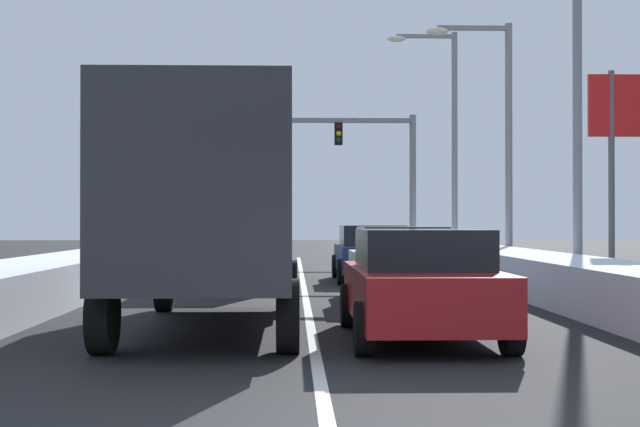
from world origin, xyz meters
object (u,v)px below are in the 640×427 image
at_px(street_lamp_right_mid, 496,123).
at_px(traffic_light_gantry, 326,149).
at_px(suv_tan_center_lane_second, 229,246).
at_px(box_truck_center_lane_nearest, 213,202).
at_px(street_lamp_right_near, 564,58).
at_px(sedan_green_center_lane_third, 252,248).
at_px(sedan_red_right_lane_nearest, 420,284).
at_px(street_lamp_right_far, 446,127).
at_px(sedan_silver_right_lane_second, 401,264).
at_px(sedan_navy_right_lane_third, 372,253).

bearing_deg(street_lamp_right_mid, traffic_light_gantry, 112.72).
height_order(suv_tan_center_lane_second, traffic_light_gantry, traffic_light_gantry).
distance_m(box_truck_center_lane_nearest, street_lamp_right_mid, 16.39).
distance_m(suv_tan_center_lane_second, street_lamp_right_near, 9.16).
xyz_separation_m(box_truck_center_lane_nearest, sedan_green_center_lane_third, (-0.09, 15.61, -1.14)).
distance_m(sedan_red_right_lane_nearest, sedan_green_center_lane_third, 17.05).
xyz_separation_m(box_truck_center_lane_nearest, street_lamp_right_far, (6.96, 20.89, 3.30)).
xyz_separation_m(sedan_green_center_lane_third, street_lamp_right_near, (7.66, -7.81, 4.70)).
xyz_separation_m(street_lamp_right_mid, street_lamp_right_far, (-0.47, 6.55, 0.56)).
distance_m(street_lamp_right_mid, street_lamp_right_far, 6.59).
bearing_deg(traffic_light_gantry, box_truck_center_lane_nearest, -95.84).
height_order(sedan_silver_right_lane_second, traffic_light_gantry, traffic_light_gantry).
bearing_deg(sedan_navy_right_lane_third, street_lamp_right_mid, 37.85).
relative_size(box_truck_center_lane_nearest, traffic_light_gantry, 0.68).
xyz_separation_m(box_truck_center_lane_nearest, traffic_light_gantry, (2.64, 25.79, 2.82)).
relative_size(box_truck_center_lane_nearest, street_lamp_right_near, 0.78).
bearing_deg(suv_tan_center_lane_second, sedan_red_right_lane_nearest, -71.76).
xyz_separation_m(sedan_red_right_lane_nearest, sedan_silver_right_lane_second, (0.43, 5.97, 0.00)).
xyz_separation_m(sedan_navy_right_lane_third, box_truck_center_lane_nearest, (-3.32, -11.15, 1.14)).
xyz_separation_m(sedan_silver_right_lane_second, street_lamp_right_far, (3.60, 16.09, 4.43)).
xyz_separation_m(sedan_red_right_lane_nearest, street_lamp_right_far, (4.03, 22.06, 4.43)).
height_order(box_truck_center_lane_nearest, street_lamp_right_far, street_lamp_right_far).
bearing_deg(sedan_silver_right_lane_second, sedan_navy_right_lane_third, 90.35).
xyz_separation_m(traffic_light_gantry, street_lamp_right_mid, (4.79, -11.45, -0.09)).
bearing_deg(suv_tan_center_lane_second, traffic_light_gantry, 79.93).
bearing_deg(sedan_silver_right_lane_second, traffic_light_gantry, 91.97).
xyz_separation_m(sedan_navy_right_lane_third, traffic_light_gantry, (-0.68, 14.64, 3.96)).
bearing_deg(suv_tan_center_lane_second, sedan_green_center_lane_third, 87.64).
height_order(sedan_navy_right_lane_third, street_lamp_right_near, street_lamp_right_near).
bearing_deg(street_lamp_right_far, sedan_green_center_lane_third, -143.16).
xyz_separation_m(traffic_light_gantry, street_lamp_right_far, (4.32, -4.90, 0.47)).
relative_size(sedan_silver_right_lane_second, street_lamp_right_near, 0.49).
height_order(sedan_silver_right_lane_second, suv_tan_center_lane_second, suv_tan_center_lane_second).
relative_size(traffic_light_gantry, street_lamp_right_mid, 1.38).
relative_size(sedan_red_right_lane_nearest, sedan_navy_right_lane_third, 1.00).
xyz_separation_m(sedan_silver_right_lane_second, street_lamp_right_near, (4.21, 2.99, 4.70)).
distance_m(sedan_red_right_lane_nearest, street_lamp_right_far, 22.86).
height_order(street_lamp_right_near, street_lamp_right_mid, street_lamp_right_near).
height_order(suv_tan_center_lane_second, sedan_green_center_lane_third, suv_tan_center_lane_second).
bearing_deg(street_lamp_right_near, street_lamp_right_mid, 91.18).
bearing_deg(sedan_navy_right_lane_third, sedan_silver_right_lane_second, -89.65).
xyz_separation_m(traffic_light_gantry, street_lamp_right_near, (4.93, -17.99, 0.74)).
distance_m(sedan_silver_right_lane_second, street_lamp_right_near, 6.98).
relative_size(sedan_red_right_lane_nearest, street_lamp_right_far, 0.51).
height_order(traffic_light_gantry, street_lamp_right_mid, street_lamp_right_mid).
relative_size(sedan_navy_right_lane_third, traffic_light_gantry, 0.42).
xyz_separation_m(street_lamp_right_near, street_lamp_right_far, (-0.61, 13.10, -0.26)).
distance_m(sedan_silver_right_lane_second, sedan_green_center_lane_third, 11.34).
bearing_deg(sedan_silver_right_lane_second, box_truck_center_lane_nearest, -124.94).
bearing_deg(street_lamp_right_near, sedan_navy_right_lane_third, 141.69).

